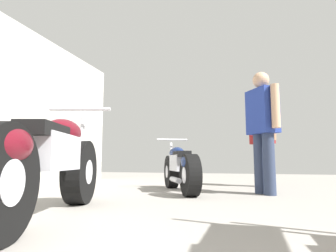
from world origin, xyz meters
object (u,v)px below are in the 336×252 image
object	(u,v)px
motorcycle_maroon_cruiser	(49,163)
motorcycle_black_naked	(180,168)
mechanic_with_helmet	(262,133)
mechanic_in_blue	(263,124)

from	to	relation	value
motorcycle_maroon_cruiser	motorcycle_black_naked	world-z (taller)	motorcycle_maroon_cruiser
motorcycle_maroon_cruiser	mechanic_with_helmet	xyz separation A→B (m)	(1.78, 3.58, 0.54)
mechanic_in_blue	motorcycle_maroon_cruiser	bearing A→B (deg)	-127.29
motorcycle_black_naked	motorcycle_maroon_cruiser	bearing A→B (deg)	-103.13
mechanic_in_blue	mechanic_with_helmet	bearing A→B (deg)	88.52
motorcycle_maroon_cruiser	mechanic_in_blue	bearing A→B (deg)	52.71
motorcycle_black_naked	mechanic_in_blue	bearing A→B (deg)	0.97
motorcycle_maroon_cruiser	mechanic_with_helmet	distance (m)	4.04
mechanic_with_helmet	mechanic_in_blue	bearing A→B (deg)	-91.48
motorcycle_maroon_cruiser	mechanic_in_blue	xyz separation A→B (m)	(1.75, 2.29, 0.55)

